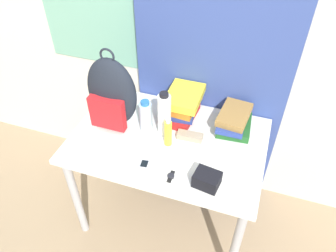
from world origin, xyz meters
name	(u,v)px	position (x,y,z in m)	size (l,w,h in m)	color
wall_back	(193,24)	(0.00, 0.83, 1.25)	(6.00, 0.06, 2.50)	silver
curtain_blue	(215,32)	(0.14, 0.78, 1.25)	(0.95, 0.04, 2.50)	#384C93
desk	(168,150)	(0.00, 0.37, 0.65)	(1.12, 0.75, 0.75)	silver
backpack	(112,94)	(-0.35, 0.40, 0.96)	(0.30, 0.18, 0.51)	#1E232D
book_stack_left	(183,104)	(0.02, 0.60, 0.84)	(0.21, 0.29, 0.18)	red
book_stack_center	(234,120)	(0.34, 0.59, 0.80)	(0.21, 0.28, 0.12)	#1E5623
water_bottle	(146,116)	(-0.15, 0.42, 0.84)	(0.08, 0.08, 0.21)	silver
sports_bottle	(164,115)	(-0.04, 0.42, 0.88)	(0.08, 0.08, 0.29)	white
sunscreen_bottle	(168,133)	(0.01, 0.33, 0.83)	(0.04, 0.04, 0.19)	yellow
cell_phone	(144,165)	(-0.05, 0.14, 0.75)	(0.06, 0.11, 0.02)	#B7BCC6
sunglasses_case	(190,136)	(0.12, 0.42, 0.76)	(0.15, 0.06, 0.04)	gray
camera_pouch	(207,179)	(0.29, 0.12, 0.78)	(0.14, 0.12, 0.08)	black
wristwatch	(171,176)	(0.11, 0.11, 0.75)	(0.04, 0.08, 0.01)	black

